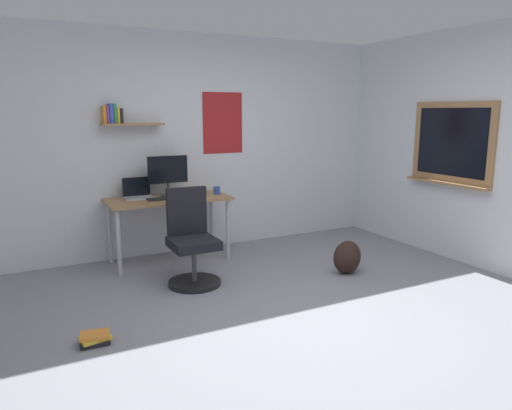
{
  "coord_description": "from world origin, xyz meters",
  "views": [
    {
      "loc": [
        -2.06,
        -3.05,
        1.69
      ],
      "look_at": [
        -0.11,
        0.72,
        0.85
      ],
      "focal_mm": 33.22,
      "sensor_mm": 36.0,
      "label": 1
    }
  ],
  "objects_px": {
    "coffee_mug": "(217,190)",
    "backpack": "(347,257)",
    "desk": "(169,205)",
    "computer_mouse": "(188,196)",
    "keyboard": "(164,199)",
    "laptop": "(138,193)",
    "monitor_primary": "(168,173)",
    "book_stack_on_floor": "(95,338)",
    "office_chair": "(192,243)"
  },
  "relations": [
    {
      "from": "coffee_mug",
      "to": "backpack",
      "type": "bearing_deg",
      "value": -52.92
    },
    {
      "from": "desk",
      "to": "computer_mouse",
      "type": "relative_size",
      "value": 13.06
    },
    {
      "from": "keyboard",
      "to": "backpack",
      "type": "xyz_separation_m",
      "value": [
        1.6,
        -1.21,
        -0.57
      ]
    },
    {
      "from": "laptop",
      "to": "computer_mouse",
      "type": "distance_m",
      "value": 0.57
    },
    {
      "from": "monitor_primary",
      "to": "book_stack_on_floor",
      "type": "distance_m",
      "value": 2.32
    },
    {
      "from": "desk",
      "to": "keyboard",
      "type": "distance_m",
      "value": 0.14
    },
    {
      "from": "keyboard",
      "to": "coffee_mug",
      "type": "distance_m",
      "value": 0.65
    },
    {
      "from": "desk",
      "to": "office_chair",
      "type": "bearing_deg",
      "value": -91.4
    },
    {
      "from": "office_chair",
      "to": "computer_mouse",
      "type": "height_order",
      "value": "office_chair"
    },
    {
      "from": "monitor_primary",
      "to": "coffee_mug",
      "type": "bearing_deg",
      "value": -13.08
    },
    {
      "from": "office_chair",
      "to": "keyboard",
      "type": "distance_m",
      "value": 0.8
    },
    {
      "from": "coffee_mug",
      "to": "office_chair",
      "type": "bearing_deg",
      "value": -127.59
    },
    {
      "from": "laptop",
      "to": "book_stack_on_floor",
      "type": "relative_size",
      "value": 1.32
    },
    {
      "from": "laptop",
      "to": "backpack",
      "type": "height_order",
      "value": "laptop"
    },
    {
      "from": "computer_mouse",
      "to": "laptop",
      "type": "bearing_deg",
      "value": 156.52
    },
    {
      "from": "monitor_primary",
      "to": "backpack",
      "type": "height_order",
      "value": "monitor_primary"
    },
    {
      "from": "laptop",
      "to": "book_stack_on_floor",
      "type": "xyz_separation_m",
      "value": [
        -0.79,
        -1.83,
        -0.75
      ]
    },
    {
      "from": "backpack",
      "to": "monitor_primary",
      "type": "bearing_deg",
      "value": 137.19
    },
    {
      "from": "monitor_primary",
      "to": "coffee_mug",
      "type": "distance_m",
      "value": 0.6
    },
    {
      "from": "office_chair",
      "to": "laptop",
      "type": "relative_size",
      "value": 3.06
    },
    {
      "from": "office_chair",
      "to": "backpack",
      "type": "bearing_deg",
      "value": -17.32
    },
    {
      "from": "desk",
      "to": "monitor_primary",
      "type": "distance_m",
      "value": 0.36
    },
    {
      "from": "backpack",
      "to": "keyboard",
      "type": "bearing_deg",
      "value": 142.87
    },
    {
      "from": "computer_mouse",
      "to": "coffee_mug",
      "type": "xyz_separation_m",
      "value": [
        0.37,
        0.05,
        0.03
      ]
    },
    {
      "from": "coffee_mug",
      "to": "book_stack_on_floor",
      "type": "relative_size",
      "value": 0.39
    },
    {
      "from": "book_stack_on_floor",
      "to": "desk",
      "type": "bearing_deg",
      "value": 56.9
    },
    {
      "from": "backpack",
      "to": "laptop",
      "type": "bearing_deg",
      "value": 141.99
    },
    {
      "from": "desk",
      "to": "laptop",
      "type": "xyz_separation_m",
      "value": [
        -0.31,
        0.15,
        0.13
      ]
    },
    {
      "from": "book_stack_on_floor",
      "to": "keyboard",
      "type": "bearing_deg",
      "value": 57.34
    },
    {
      "from": "office_chair",
      "to": "coffee_mug",
      "type": "xyz_separation_m",
      "value": [
        0.6,
        0.78,
        0.37
      ]
    },
    {
      "from": "office_chair",
      "to": "monitor_primary",
      "type": "height_order",
      "value": "monitor_primary"
    },
    {
      "from": "computer_mouse",
      "to": "coffee_mug",
      "type": "height_order",
      "value": "coffee_mug"
    },
    {
      "from": "computer_mouse",
      "to": "backpack",
      "type": "xyz_separation_m",
      "value": [
        1.32,
        -1.21,
        -0.57
      ]
    },
    {
      "from": "desk",
      "to": "backpack",
      "type": "distance_m",
      "value": 2.06
    },
    {
      "from": "office_chair",
      "to": "keyboard",
      "type": "bearing_deg",
      "value": 93.79
    },
    {
      "from": "keyboard",
      "to": "laptop",
      "type": "bearing_deg",
      "value": 136.58
    },
    {
      "from": "monitor_primary",
      "to": "computer_mouse",
      "type": "xyz_separation_m",
      "value": [
        0.18,
        -0.18,
        -0.25
      ]
    },
    {
      "from": "backpack",
      "to": "desk",
      "type": "bearing_deg",
      "value": 139.94
    },
    {
      "from": "laptop",
      "to": "backpack",
      "type": "distance_m",
      "value": 2.41
    },
    {
      "from": "coffee_mug",
      "to": "backpack",
      "type": "xyz_separation_m",
      "value": [
        0.95,
        -1.26,
        -0.6
      ]
    },
    {
      "from": "laptop",
      "to": "keyboard",
      "type": "distance_m",
      "value": 0.33
    },
    {
      "from": "laptop",
      "to": "computer_mouse",
      "type": "bearing_deg",
      "value": -23.48
    },
    {
      "from": "monitor_primary",
      "to": "keyboard",
      "type": "relative_size",
      "value": 1.25
    },
    {
      "from": "keyboard",
      "to": "desk",
      "type": "bearing_deg",
      "value": 48.67
    },
    {
      "from": "office_chair",
      "to": "book_stack_on_floor",
      "type": "bearing_deg",
      "value": -140.77
    },
    {
      "from": "monitor_primary",
      "to": "coffee_mug",
      "type": "relative_size",
      "value": 5.04
    },
    {
      "from": "computer_mouse",
      "to": "book_stack_on_floor",
      "type": "relative_size",
      "value": 0.44
    },
    {
      "from": "laptop",
      "to": "book_stack_on_floor",
      "type": "bearing_deg",
      "value": -113.4
    },
    {
      "from": "desk",
      "to": "monitor_primary",
      "type": "bearing_deg",
      "value": 71.15
    },
    {
      "from": "desk",
      "to": "book_stack_on_floor",
      "type": "distance_m",
      "value": 2.1
    }
  ]
}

